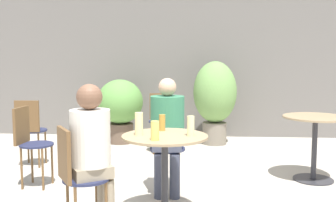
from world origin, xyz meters
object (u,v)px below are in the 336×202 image
potted_plant_0 (120,105)px  potted_plant_1 (215,96)px  bistro_chair_3 (160,116)px  beer_glass_3 (162,123)px  seated_person_1 (92,145)px  cafe_table_near (165,158)px  seated_person_0 (167,126)px  bistro_chair_1 (75,171)px  beer_glass_0 (139,124)px  cafe_table_far (315,134)px  beer_glass_1 (155,131)px  bistro_chair_4 (30,126)px  bistro_chair_2 (29,138)px  beer_glass_2 (191,126)px  bistro_chair_0 (168,141)px

potted_plant_0 → potted_plant_1: potted_plant_1 is taller
bistro_chair_3 → potted_plant_0: size_ratio=0.83×
beer_glass_3 → seated_person_1: bearing=-132.0°
cafe_table_near → seated_person_0: size_ratio=0.62×
bistro_chair_1 → bistro_chair_3: (0.39, 2.96, 0.00)m
seated_person_0 → beer_glass_0: (-0.20, -0.64, 0.12)m
cafe_table_far → beer_glass_0: 2.24m
cafe_table_near → potted_plant_0: (-0.98, 3.11, 0.08)m
beer_glass_1 → cafe_table_far: bearing=40.6°
cafe_table_near → bistro_chair_3: bearing=95.9°
beer_glass_3 → potted_plant_0: size_ratio=0.14×
bistro_chair_4 → beer_glass_0: bearing=135.7°
beer_glass_0 → potted_plant_0: potted_plant_0 is taller
bistro_chair_2 → potted_plant_0: (0.56, 2.31, 0.09)m
bistro_chair_1 → bistro_chair_4: bearing=-0.7°
beer_glass_3 → beer_glass_0: bearing=-128.9°
bistro_chair_3 → beer_glass_2: (0.48, -2.56, 0.29)m
cafe_table_near → potted_plant_1: (0.58, 3.11, 0.25)m
cafe_table_near → bistro_chair_4: size_ratio=0.85×
bistro_chair_3 → beer_glass_3: bearing=-95.1°
bistro_chair_2 → beer_glass_1: 1.81m
seated_person_1 → beer_glass_2: (0.76, 0.32, 0.10)m
beer_glass_1 → potted_plant_0: bearing=105.4°
bistro_chair_4 → potted_plant_0: size_ratio=0.83×
bistro_chair_4 → beer_glass_2: beer_glass_2 is taller
beer_glass_0 → seated_person_1: bearing=-133.9°
beer_glass_3 → beer_glass_1: bearing=-92.9°
cafe_table_near → beer_glass_3: size_ratio=5.03×
cafe_table_far → bistro_chair_2: 3.18m
bistro_chair_4 → beer_glass_1: size_ratio=5.61×
bistro_chair_0 → bistro_chair_3: (-0.24, 1.78, 0.00)m
beer_glass_2 → potted_plant_0: size_ratio=0.16×
bistro_chair_0 → potted_plant_1: potted_plant_1 is taller
bistro_chair_4 → beer_glass_1: bearing=134.8°
bistro_chair_2 → bistro_chair_3: same height
bistro_chair_2 → beer_glass_1: (1.47, -1.01, 0.28)m
bistro_chair_1 → beer_glass_1: bearing=-103.5°
bistro_chair_4 → seated_person_0: (1.82, -0.91, 0.18)m
seated_person_1 → potted_plant_0: 3.48m
bistro_chair_4 → seated_person_0: bearing=152.7°
bistro_chair_2 → beer_glass_2: size_ratio=5.12×
bistro_chair_0 → bistro_chair_2: (-1.51, 0.03, 0.00)m
bistro_chair_2 → beer_glass_0: bearing=-118.0°
beer_glass_0 → beer_glass_3: size_ratio=1.32×
cafe_table_near → potted_plant_0: bearing=107.5°
seated_person_1 → beer_glass_0: size_ratio=6.16×
bistro_chair_4 → beer_glass_1: (1.78, -1.76, 0.28)m
bistro_chair_1 → seated_person_0: (0.63, 1.04, 0.18)m
potted_plant_1 → cafe_table_far: bearing=-61.1°
cafe_table_near → beer_glass_3: bearing=100.6°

